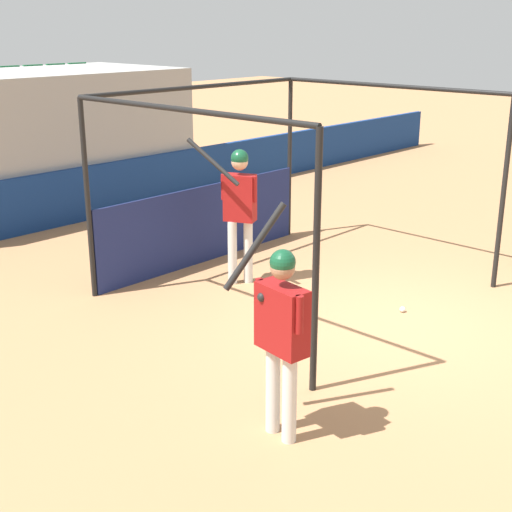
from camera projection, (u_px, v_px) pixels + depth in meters
The scene contains 7 objects.
ground_plane at pixel (398, 325), 8.80m from camera, with size 60.00×60.00×0.00m, color #A8754C.
outfield_wall at pixel (77, 195), 13.18m from camera, with size 24.00×0.12×1.01m.
bleacher_section at pixel (26, 141), 14.00m from camera, with size 5.95×3.20×2.69m.
batting_cage at pixel (233, 196), 10.35m from camera, with size 4.13×3.89×2.70m.
player_batter at pixel (239, 202), 9.86m from camera, with size 0.73×0.79×2.08m.
player_waiting at pixel (281, 326), 6.12m from camera, with size 0.51×0.85×2.08m.
baseball at pixel (402, 309), 9.17m from camera, with size 0.07×0.07×0.07m.
Camera 1 is at (-7.11, -4.26, 3.56)m, focal length 50.00 mm.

